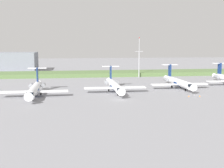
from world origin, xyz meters
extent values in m
plane|color=gray|center=(0.00, 30.00, 0.00)|extent=(500.00, 500.00, 0.00)
cube|color=#597542|center=(0.00, 74.17, 1.07)|extent=(320.00, 20.00, 2.14)
cylinder|color=white|center=(-27.61, 9.78, 2.45)|extent=(2.70, 24.00, 2.70)
cone|color=white|center=(-27.61, -3.72, 2.45)|extent=(2.70, 3.00, 2.70)
cone|color=white|center=(-27.61, 23.78, 2.45)|extent=(2.30, 4.00, 2.29)
cube|color=black|center=(-27.61, -1.82, 2.92)|extent=(2.02, 1.80, 0.90)
cylinder|color=navy|center=(-27.61, 9.78, 2.30)|extent=(2.76, 3.60, 2.76)
cube|color=white|center=(-33.52, 8.78, 1.84)|extent=(11.00, 3.20, 0.36)
cube|color=white|center=(-21.71, 8.78, 1.84)|extent=(11.00, 3.20, 0.36)
cube|color=navy|center=(-27.61, 20.78, 6.40)|extent=(0.36, 3.20, 5.20)
cube|color=white|center=(-27.61, 21.08, 8.80)|extent=(6.80, 1.80, 0.24)
cylinder|color=gray|center=(-29.86, 18.98, 2.65)|extent=(1.50, 3.40, 1.50)
cylinder|color=gray|center=(-25.36, 18.98, 2.65)|extent=(1.50, 3.40, 1.50)
cylinder|color=gray|center=(-27.61, 2.34, 1.00)|extent=(0.20, 0.20, 0.65)
cylinder|color=black|center=(-27.61, 2.34, 0.45)|extent=(0.30, 0.90, 0.90)
cylinder|color=black|center=(-29.51, 12.18, 0.45)|extent=(0.35, 0.90, 0.90)
cylinder|color=black|center=(-25.71, 12.18, 0.45)|extent=(0.35, 0.90, 0.90)
cylinder|color=white|center=(0.91, 14.98, 2.45)|extent=(2.70, 24.00, 2.70)
cone|color=white|center=(0.91, 1.48, 2.45)|extent=(2.70, 3.00, 2.70)
cone|color=white|center=(0.91, 28.98, 2.45)|extent=(2.29, 4.00, 2.29)
cube|color=black|center=(0.91, 3.38, 2.92)|extent=(2.03, 1.80, 0.90)
cylinder|color=navy|center=(0.91, 14.98, 2.30)|extent=(2.76, 3.60, 2.76)
cube|color=white|center=(-4.99, 13.98, 1.84)|extent=(11.00, 3.20, 0.36)
cube|color=white|center=(6.82, 13.98, 1.84)|extent=(11.00, 3.20, 0.36)
cube|color=navy|center=(0.91, 25.98, 6.40)|extent=(0.36, 3.20, 5.20)
cube|color=white|center=(0.91, 26.28, 8.80)|extent=(6.80, 1.80, 0.24)
cylinder|color=gray|center=(-1.34, 24.18, 2.65)|extent=(1.50, 3.40, 1.50)
cylinder|color=gray|center=(3.16, 24.18, 2.65)|extent=(1.50, 3.40, 1.50)
cylinder|color=gray|center=(0.91, 7.54, 1.00)|extent=(0.20, 0.20, 0.65)
cylinder|color=black|center=(0.91, 7.54, 0.45)|extent=(0.30, 0.90, 0.90)
cylinder|color=black|center=(-0.99, 17.38, 0.45)|extent=(0.35, 0.90, 0.90)
cylinder|color=black|center=(2.81, 17.38, 0.45)|extent=(0.35, 0.90, 0.90)
cylinder|color=white|center=(27.89, 20.74, 2.45)|extent=(2.70, 24.00, 2.70)
cone|color=white|center=(27.89, 7.24, 2.45)|extent=(2.70, 3.00, 2.70)
cone|color=white|center=(27.89, 34.74, 2.45)|extent=(2.30, 4.00, 2.29)
cube|color=black|center=(27.89, 9.14, 2.92)|extent=(2.02, 1.80, 0.90)
cylinder|color=navy|center=(27.89, 20.74, 2.30)|extent=(2.76, 3.60, 2.76)
cube|color=white|center=(21.98, 19.74, 1.84)|extent=(11.00, 3.20, 0.36)
cube|color=white|center=(33.79, 19.74, 1.84)|extent=(11.00, 3.20, 0.36)
cube|color=navy|center=(27.89, 31.74, 6.40)|extent=(0.36, 3.20, 5.20)
cube|color=white|center=(27.89, 32.04, 8.80)|extent=(6.80, 1.80, 0.24)
cylinder|color=gray|center=(25.64, 29.94, 2.65)|extent=(1.50, 3.40, 1.50)
cylinder|color=gray|center=(30.14, 29.94, 2.65)|extent=(1.50, 3.40, 1.50)
cylinder|color=gray|center=(27.89, 13.30, 1.00)|extent=(0.20, 0.20, 0.65)
cylinder|color=black|center=(27.89, 13.30, 0.45)|extent=(0.30, 0.90, 0.90)
cylinder|color=black|center=(25.99, 23.14, 0.45)|extent=(0.35, 0.90, 0.90)
cylinder|color=black|center=(29.79, 23.14, 0.45)|extent=(0.35, 0.90, 0.90)
cone|color=white|center=(54.52, 41.18, 2.45)|extent=(2.30, 4.00, 2.29)
cube|color=white|center=(48.62, 26.18, 1.84)|extent=(11.00, 3.20, 0.36)
cube|color=navy|center=(54.52, 38.18, 6.40)|extent=(0.36, 3.20, 5.20)
cube|color=white|center=(54.52, 38.48, 8.80)|extent=(6.80, 1.80, 0.24)
cylinder|color=gray|center=(52.27, 36.38, 2.65)|extent=(1.50, 3.40, 1.50)
cylinder|color=black|center=(52.62, 29.58, 0.45)|extent=(0.35, 0.90, 0.90)
cylinder|color=#B2B2B7|center=(21.29, 62.33, 6.73)|extent=(0.50, 0.50, 13.47)
cylinder|color=#B2B2B7|center=(21.29, 62.33, 17.09)|extent=(0.28, 0.28, 7.25)
cube|color=#B2B2B7|center=(21.29, 62.33, 13.87)|extent=(4.40, 0.20, 0.20)
sphere|color=red|center=(21.29, 62.33, 20.97)|extent=(0.50, 0.50, 0.50)
cube|color=gray|center=(-60.32, 109.63, 6.16)|extent=(46.02, 24.67, 12.31)
cone|color=orange|center=(24.44, 1.54, 0.28)|extent=(0.44, 0.44, 0.55)
cone|color=orange|center=(28.09, 1.04, 0.28)|extent=(0.44, 0.44, 0.55)
camera|label=1|loc=(-15.52, -93.75, 17.90)|focal=47.91mm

